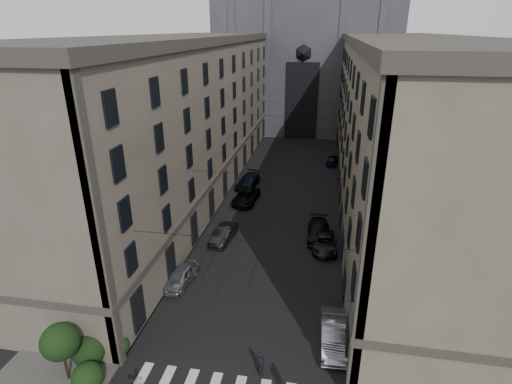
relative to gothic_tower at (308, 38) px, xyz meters
The scene contains 16 objects.
sidewalk_left 44.07m from the gothic_tower, 105.08° to the right, with size 7.00×80.00×0.15m, color #383533.
sidewalk_right 44.07m from the gothic_tower, 74.92° to the right, with size 7.00×80.00×0.15m, color #383533.
building_left 42.07m from the gothic_tower, 109.04° to the right, with size 13.60×60.60×18.85m.
building_right 42.07m from the gothic_tower, 70.96° to the right, with size 13.60×60.60×18.85m.
gothic_tower is the anchor object (origin of this frame).
shrub_cluster 72.29m from the gothic_tower, 97.11° to the right, with size 3.90×4.40×3.90m.
tram_wires 40.72m from the gothic_tower, 90.00° to the right, with size 14.00×60.00×0.43m.
car_left_near 62.63m from the gothic_tower, 95.91° to the right, with size 1.73×4.30×1.47m, color gray.
car_left_midnear 55.20m from the gothic_tower, 94.92° to the right, with size 1.55×4.44×1.46m, color black.
car_left_midfar 46.07m from the gothic_tower, 95.63° to the right, with size 2.50×5.42×1.51m, color black.
car_left_far 41.44m from the gothic_tower, 97.58° to the right, with size 2.20×5.42×1.57m, color black.
car_right_near 67.14m from the gothic_tower, 84.52° to the right, with size 1.71×4.91×1.62m, color gray.
car_right_midnear 55.12m from the gothic_tower, 84.17° to the right, with size 2.24×4.87×1.35m, color black.
car_right_midfar 53.19m from the gothic_tower, 84.62° to the right, with size 2.18×5.37×1.56m, color black.
car_right_far 31.82m from the gothic_tower, 76.91° to the right, with size 1.53×3.80×1.30m, color black.
pedestrian 70.12m from the gothic_tower, 88.44° to the right, with size 0.62×0.40×1.69m, color black.
Camera 1 is at (4.74, -11.18, 19.66)m, focal length 28.00 mm.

